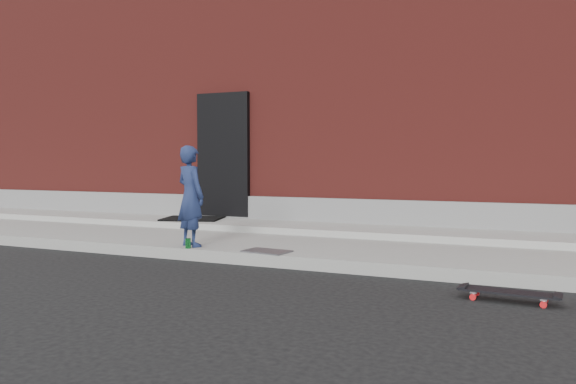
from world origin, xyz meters
The scene contains 9 objects.
ground centered at (0.00, 0.00, 0.00)m, with size 80.00×80.00×0.00m, color black.
sidewalk centered at (0.00, 1.50, 0.07)m, with size 20.00×3.00×0.15m, color gray.
apron centered at (0.00, 2.40, 0.20)m, with size 20.00×1.20×0.10m, color gray.
building centered at (0.00, 6.99, 2.50)m, with size 20.00×8.10×5.00m.
child centered at (-1.51, 0.23, 0.81)m, with size 0.48×0.32×1.33m, color #1B274D.
skateboard centered at (2.44, -0.62, 0.08)m, with size 0.86×0.28×0.10m.
soda_can centered at (-1.44, 0.05, 0.22)m, with size 0.07×0.07×0.13m, color #198130.
doormat centered at (-2.90, 2.38, 0.26)m, with size 1.00×0.81×0.03m, color black.
utility_plate centered at (-0.38, 0.20, 0.16)m, with size 0.56×0.36×0.02m, color #57575D.
Camera 1 is at (2.62, -6.00, 1.25)m, focal length 35.00 mm.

